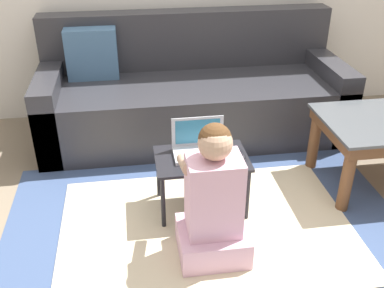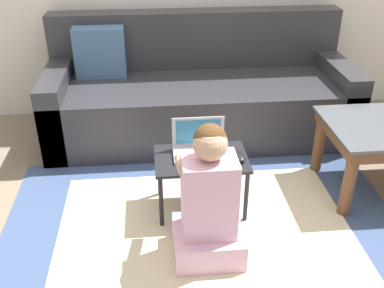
% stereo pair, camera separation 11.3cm
% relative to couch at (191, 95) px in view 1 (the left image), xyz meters
% --- Properties ---
extents(ground_plane, '(16.00, 16.00, 0.00)m').
position_rel_couch_xyz_m(ground_plane, '(-0.18, -1.08, -0.29)').
color(ground_plane, '#7F705B').
extents(area_rug, '(2.19, 1.50, 0.01)m').
position_rel_couch_xyz_m(area_rug, '(-0.09, -1.18, -0.29)').
color(area_rug, '#3D517A').
rests_on(area_rug, ground_plane).
extents(couch, '(2.18, 0.83, 0.85)m').
position_rel_couch_xyz_m(couch, '(0.00, 0.00, 0.00)').
color(couch, '#2D2D33').
rests_on(couch, ground_plane).
extents(laptop_desk, '(0.51, 0.34, 0.34)m').
position_rel_couch_xyz_m(laptop_desk, '(-0.09, -0.99, 0.00)').
color(laptop_desk, black).
rests_on(laptop_desk, ground_plane).
extents(laptop, '(0.29, 0.18, 0.19)m').
position_rel_couch_xyz_m(laptop, '(-0.09, -0.94, 0.08)').
color(laptop, '#B7BCC6').
rests_on(laptop, laptop_desk).
extents(computer_mouse, '(0.06, 0.11, 0.03)m').
position_rel_couch_xyz_m(computer_mouse, '(0.12, -1.02, 0.07)').
color(computer_mouse, black).
rests_on(computer_mouse, laptop_desk).
extents(person_seated, '(0.34, 0.39, 0.73)m').
position_rel_couch_xyz_m(person_seated, '(-0.10, -1.37, 0.02)').
color(person_seated, '#E5B2CC').
rests_on(person_seated, ground_plane).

